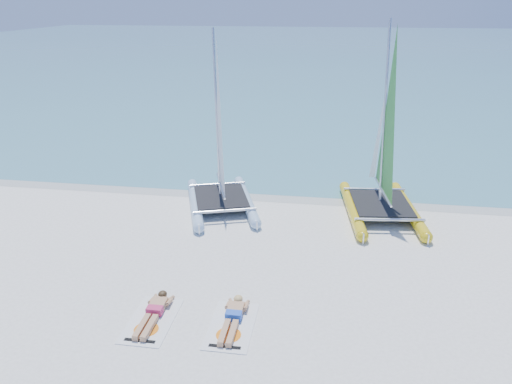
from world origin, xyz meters
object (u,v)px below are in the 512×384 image
towel_a (152,320)px  catamaran_yellow (383,152)px  sunbather_a (154,312)px  towel_b (232,326)px  sunbather_b (233,317)px  catamaran_blue (219,156)px

towel_a → catamaran_yellow: bearing=53.2°
sunbather_a → towel_b: bearing=-3.2°
towel_a → sunbather_b: size_ratio=1.07×
catamaran_yellow → sunbather_a: 9.44m
towel_a → towel_b: (1.86, 0.09, 0.00)m
sunbather_b → catamaran_yellow: bearing=62.6°
catamaran_blue → sunbather_b: catamaran_blue is taller
sunbather_a → towel_a: bearing=-90.0°
towel_a → towel_b: same height
catamaran_yellow → towel_b: bearing=-123.4°
towel_a → sunbather_a: 0.22m
sunbather_a → sunbather_b: size_ratio=1.00×
catamaran_blue → sunbather_b: size_ratio=3.61×
catamaran_blue → towel_b: bearing=-94.0°
catamaran_yellow → towel_b: 8.58m
sunbather_a → catamaran_blue: bearing=89.3°
towel_a → sunbather_b: (1.86, 0.28, 0.11)m
catamaran_blue → towel_a: bearing=-109.3°
towel_a → towel_b: size_ratio=1.00×
towel_b → sunbather_b: 0.22m
catamaran_yellow → sunbather_b: size_ratio=3.81×
catamaran_yellow → towel_b: size_ratio=3.55×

